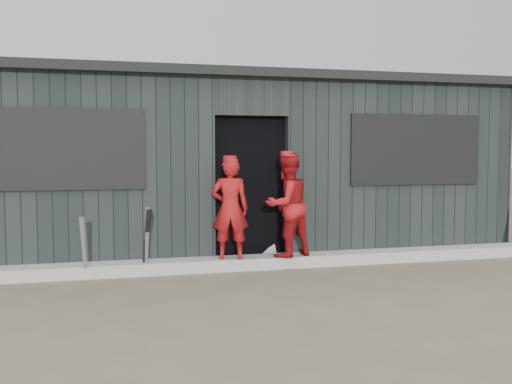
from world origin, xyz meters
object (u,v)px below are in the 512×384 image
object	(u,v)px
bat_mid	(147,241)
player_grey_back	(269,218)
player_red_left	(230,208)
bat_left	(84,248)
player_red_right	(287,205)
bat_right	(146,242)
dugout	(229,167)

from	to	relation	value
bat_mid	player_grey_back	distance (m)	1.84
bat_mid	player_red_left	bearing A→B (deg)	3.83
bat_left	bat_mid	distance (m)	0.74
bat_left	player_red_left	bearing A→B (deg)	4.71
player_red_right	bat_right	bearing A→B (deg)	-21.60
bat_left	bat_mid	size ratio (longest dim) A/B	0.89
player_red_right	player_grey_back	world-z (taller)	player_red_right
bat_mid	player_red_left	size ratio (longest dim) A/B	0.67
bat_right	player_red_left	xyz separation A→B (m)	(1.06, 0.04, 0.38)
bat_mid	bat_right	world-z (taller)	bat_mid
bat_left	player_grey_back	bearing A→B (deg)	16.08
bat_left	player_red_right	size ratio (longest dim) A/B	0.57
player_red_right	dugout	distance (m)	1.88
player_red_left	player_red_right	bearing A→B (deg)	-169.61
bat_left	bat_mid	bearing A→B (deg)	5.97
bat_left	player_red_left	distance (m)	1.84
bat_right	player_grey_back	bearing A→B (deg)	19.26
bat_mid	player_red_left	xyz separation A→B (m)	(1.05, 0.07, 0.37)
player_grey_back	dugout	size ratio (longest dim) A/B	0.14
bat_right	dugout	bearing A→B (deg)	51.75
bat_mid	dugout	bearing A→B (deg)	52.34
bat_left	player_grey_back	distance (m)	2.57
bat_right	player_grey_back	distance (m)	1.84
player_grey_back	player_red_left	bearing A→B (deg)	26.67
dugout	bat_mid	bearing A→B (deg)	-127.66
player_red_right	player_grey_back	bearing A→B (deg)	-103.96
bat_left	player_red_right	distance (m)	2.58
bat_mid	player_red_left	distance (m)	1.12
player_red_left	dugout	size ratio (longest dim) A/B	0.16
player_red_left	player_red_right	xyz separation A→B (m)	(0.75, -0.02, 0.03)
player_grey_back	dugout	world-z (taller)	dugout
bat_left	dugout	world-z (taller)	dugout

